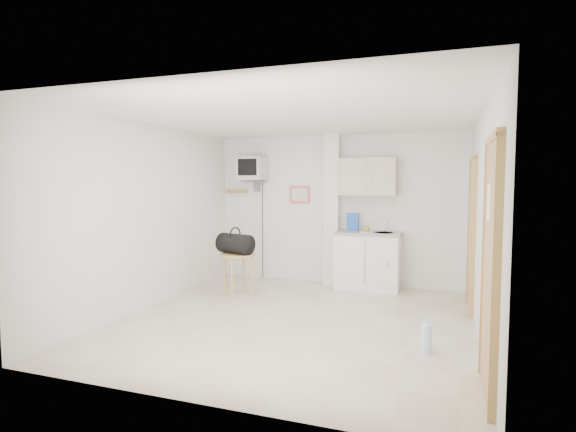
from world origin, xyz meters
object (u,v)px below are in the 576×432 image
(crt_television, at_px, (252,169))
(water_bottle, at_px, (426,338))
(duffel_bag, at_px, (235,243))
(round_table, at_px, (238,260))

(crt_television, height_order, water_bottle, crt_television)
(water_bottle, bearing_deg, duffel_bag, 153.04)
(crt_television, bearing_deg, round_table, -77.41)
(crt_television, xyz_separation_m, water_bottle, (3.03, -2.60, -1.79))
(round_table, bearing_deg, water_bottle, -27.56)
(crt_television, distance_m, duffel_bag, 1.65)
(duffel_bag, bearing_deg, round_table, 55.30)
(duffel_bag, xyz_separation_m, water_bottle, (2.80, -1.42, -0.65))
(crt_television, height_order, duffel_bag, crt_television)
(duffel_bag, bearing_deg, water_bottle, -9.10)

